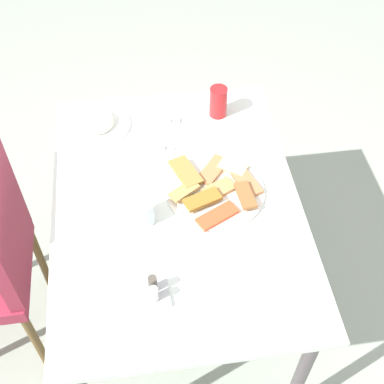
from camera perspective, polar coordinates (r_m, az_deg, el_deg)
The scene contains 10 objects.
ground_plane at distance 2.38m, azimuth -1.30°, elevation -12.80°, with size 6.00×6.00×0.00m, color #A0A99B.
dining_table at distance 1.80m, azimuth -1.67°, elevation -2.86°, with size 1.11×0.82×0.77m.
pide_platter at distance 1.75m, azimuth 2.61°, elevation 0.33°, with size 0.33×0.33×0.04m.
salad_plate_greens at distance 1.99m, azimuth -10.16°, elevation 7.43°, with size 0.23×0.23×0.05m.
soda_can at distance 1.99m, azimuth 2.89°, elevation 9.84°, with size 0.07×0.07×0.12m, color red.
drinking_glass at distance 1.65m, azimuth -5.35°, elevation -2.06°, with size 0.08×0.08×0.09m, color silver.
paper_napkin at distance 1.94m, azimuth -2.29°, elevation 6.33°, with size 0.13×0.13×0.00m, color white.
fork at distance 1.94m, azimuth -1.77°, elevation 6.46°, with size 0.17×0.01×0.01m, color silver.
spoon at distance 1.94m, azimuth -2.83°, elevation 6.36°, with size 0.17×0.02×0.01m, color silver.
condiment_caddy at distance 1.51m, azimuth -4.22°, elevation -10.88°, with size 0.09×0.09×0.07m.
Camera 1 is at (-1.08, 0.10, 2.11)m, focal length 48.67 mm.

